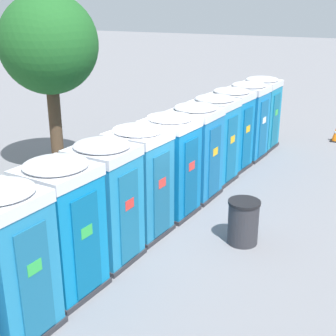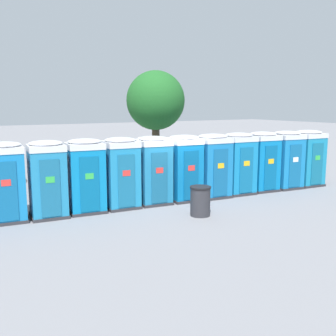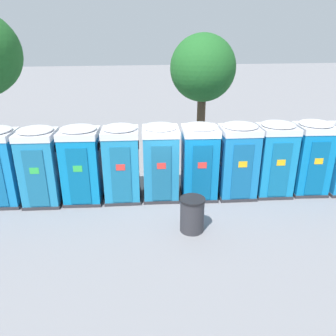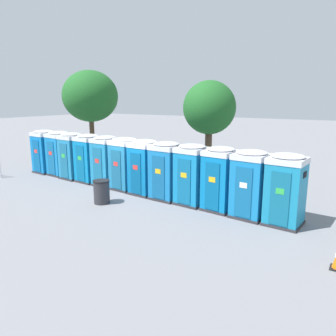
% 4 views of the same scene
% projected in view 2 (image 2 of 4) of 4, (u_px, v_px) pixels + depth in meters
% --- Properties ---
extents(ground_plane, '(120.00, 120.00, 0.00)m').
position_uv_depth(ground_plane, '(167.00, 201.00, 15.19)').
color(ground_plane, slate).
extents(portapotty_1, '(1.30, 1.31, 2.54)m').
position_uv_depth(portapotty_1, '(5.00, 182.00, 12.38)').
color(portapotty_1, '#2D2D33').
rests_on(portapotty_1, ground).
extents(portapotty_2, '(1.27, 1.30, 2.54)m').
position_uv_depth(portapotty_2, '(47.00, 179.00, 12.86)').
color(portapotty_2, '#2D2D33').
rests_on(portapotty_2, ground).
extents(portapotty_3, '(1.34, 1.32, 2.54)m').
position_uv_depth(portapotty_3, '(86.00, 175.00, 13.47)').
color(portapotty_3, '#2D2D33').
rests_on(portapotty_3, ground).
extents(portapotty_4, '(1.27, 1.29, 2.54)m').
position_uv_depth(portapotty_4, '(121.00, 172.00, 14.04)').
color(portapotty_4, '#2D2D33').
rests_on(portapotty_4, ground).
extents(portapotty_5, '(1.29, 1.31, 2.54)m').
position_uv_depth(portapotty_5, '(153.00, 170.00, 14.61)').
color(portapotty_5, '#2D2D33').
rests_on(portapotty_5, ground).
extents(portapotty_6, '(1.27, 1.31, 2.54)m').
position_uv_depth(portapotty_6, '(184.00, 168.00, 15.12)').
color(portapotty_6, '#2D2D33').
rests_on(portapotty_6, ground).
extents(portapotty_7, '(1.33, 1.29, 2.54)m').
position_uv_depth(portapotty_7, '(213.00, 165.00, 15.66)').
color(portapotty_7, '#2D2D33').
rests_on(portapotty_7, ground).
extents(portapotty_8, '(1.31, 1.31, 2.54)m').
position_uv_depth(portapotty_8, '(238.00, 163.00, 16.26)').
color(portapotty_8, '#2D2D33').
rests_on(portapotty_8, ground).
extents(portapotty_9, '(1.29, 1.33, 2.54)m').
position_uv_depth(portapotty_9, '(262.00, 161.00, 16.84)').
color(portapotty_9, '#2D2D33').
rests_on(portapotty_9, ground).
extents(portapotty_10, '(1.33, 1.32, 2.54)m').
position_uv_depth(portapotty_10, '(286.00, 159.00, 17.34)').
color(portapotty_10, '#2D2D33').
rests_on(portapotty_10, ground).
extents(portapotty_11, '(1.33, 1.30, 2.54)m').
position_uv_depth(portapotty_11, '(308.00, 158.00, 17.90)').
color(portapotty_11, '#2D2D33').
rests_on(portapotty_11, ground).
extents(street_tree_1, '(2.82, 2.82, 5.30)m').
position_uv_depth(street_tree_1, '(156.00, 101.00, 19.03)').
color(street_tree_1, '#4C3826').
rests_on(street_tree_1, ground).
extents(trash_can, '(0.71, 0.71, 1.00)m').
position_uv_depth(trash_can, '(200.00, 201.00, 13.11)').
color(trash_can, '#2D2D33').
rests_on(trash_can, ground).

